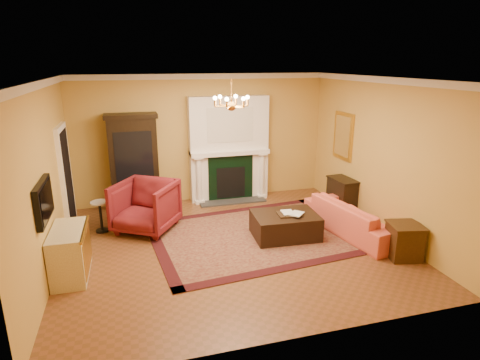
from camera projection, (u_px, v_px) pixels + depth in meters
name	position (u px, v px, depth m)	size (l,w,h in m)	color
floor	(232.00, 245.00, 7.45)	(6.00, 5.50, 0.02)	brown
ceiling	(231.00, 78.00, 6.59)	(6.00, 5.50, 0.02)	silver
wall_back	(203.00, 138.00, 9.57)	(6.00, 0.02, 3.00)	gold
wall_front	(294.00, 227.00, 4.48)	(6.00, 0.02, 3.00)	gold
wall_left	(45.00, 180.00, 6.24)	(0.02, 5.50, 3.00)	gold
wall_right	(381.00, 156.00, 7.81)	(0.02, 5.50, 3.00)	gold
fireplace	(229.00, 151.00, 9.64)	(1.90, 0.70, 2.50)	white
crown_molding	(218.00, 80.00, 7.49)	(6.00, 5.50, 0.12)	silver
doorway	(67.00, 178.00, 7.95)	(0.08, 1.05, 2.10)	white
tv_panel	(44.00, 201.00, 5.75)	(0.09, 0.95, 0.58)	black
gilt_mirror	(343.00, 136.00, 9.04)	(0.06, 0.76, 1.05)	gold
chandelier	(231.00, 103.00, 6.71)	(0.63, 0.55, 0.53)	#C38535
oriental_rug	(256.00, 235.00, 7.84)	(3.93, 2.95, 0.02)	#410E0F
china_cabinet	(134.00, 164.00, 9.03)	(1.04, 0.47, 2.08)	black
wingback_armchair	(145.00, 204.00, 7.94)	(1.08, 1.01, 1.11)	maroon
pedestal_table	(101.00, 214.00, 7.93)	(0.35, 0.35, 0.63)	black
commode	(70.00, 253.00, 6.28)	(0.50, 1.05, 0.79)	beige
coral_sofa	(355.00, 212.00, 7.84)	(2.20, 0.64, 0.86)	#E25B47
end_table	(404.00, 242.00, 6.89)	(0.51, 0.51, 0.59)	#38240F
console_table	(342.00, 196.00, 8.94)	(0.39, 0.68, 0.76)	black
leather_ottoman	(285.00, 225.00, 7.72)	(1.22, 0.88, 0.45)	black
ottoman_tray	(289.00, 214.00, 7.62)	(0.44, 0.34, 0.03)	black
book_a	(283.00, 207.00, 7.55)	(0.21, 0.03, 0.29)	gray
book_b	(291.00, 206.00, 7.57)	(0.22, 0.02, 0.30)	gray
topiary_left	(198.00, 143.00, 9.33)	(0.14, 0.14, 0.38)	gray
topiary_right	(258.00, 138.00, 9.71)	(0.17, 0.17, 0.45)	gray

